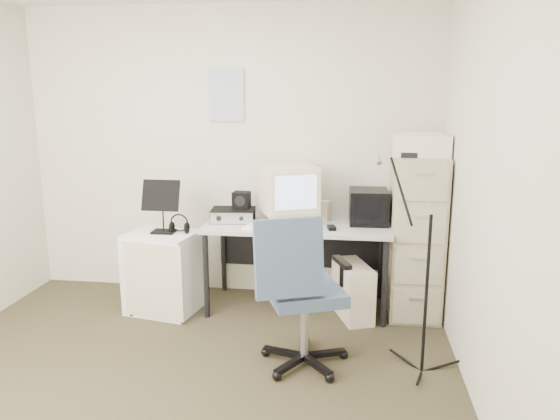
# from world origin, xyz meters

# --- Properties ---
(floor) EXTENTS (3.60, 3.60, 0.01)m
(floor) POSITION_xyz_m (0.00, 0.00, -0.01)
(floor) COLOR #322E1B
(floor) RESTS_ON ground
(wall_back) EXTENTS (3.60, 0.02, 2.50)m
(wall_back) POSITION_xyz_m (0.00, 1.80, 1.25)
(wall_back) COLOR beige
(wall_back) RESTS_ON ground
(wall_right) EXTENTS (0.02, 3.60, 2.50)m
(wall_right) POSITION_xyz_m (1.80, 0.00, 1.25)
(wall_right) COLOR beige
(wall_right) RESTS_ON ground
(wall_calendar) EXTENTS (0.30, 0.02, 0.44)m
(wall_calendar) POSITION_xyz_m (-0.02, 1.79, 1.75)
(wall_calendar) COLOR white
(wall_calendar) RESTS_ON wall_back
(filing_cabinet) EXTENTS (0.40, 0.60, 1.30)m
(filing_cabinet) POSITION_xyz_m (1.58, 1.48, 0.65)
(filing_cabinet) COLOR #BEB48E
(filing_cabinet) RESTS_ON floor
(printer) EXTENTS (0.45, 0.32, 0.17)m
(printer) POSITION_xyz_m (1.58, 1.43, 1.38)
(printer) COLOR beige
(printer) RESTS_ON filing_cabinet
(desk) EXTENTS (1.50, 0.70, 0.73)m
(desk) POSITION_xyz_m (0.63, 1.45, 0.36)
(desk) COLOR #B7B7B7
(desk) RESTS_ON floor
(crt_monitor) EXTENTS (0.56, 0.57, 0.47)m
(crt_monitor) POSITION_xyz_m (0.54, 1.49, 0.96)
(crt_monitor) COLOR beige
(crt_monitor) RESTS_ON desk
(crt_tv) EXTENTS (0.32, 0.34, 0.28)m
(crt_tv) POSITION_xyz_m (1.20, 1.53, 0.87)
(crt_tv) COLOR black
(crt_tv) RESTS_ON desk
(desk_speaker) EXTENTS (0.11, 0.11, 0.16)m
(desk_speaker) POSITION_xyz_m (0.84, 1.58, 0.81)
(desk_speaker) COLOR beige
(desk_speaker) RESTS_ON desk
(keyboard) EXTENTS (0.47, 0.29, 0.02)m
(keyboard) POSITION_xyz_m (0.56, 1.32, 0.74)
(keyboard) COLOR beige
(keyboard) RESTS_ON desk
(mouse) EXTENTS (0.08, 0.11, 0.03)m
(mouse) POSITION_xyz_m (0.91, 1.28, 0.74)
(mouse) COLOR black
(mouse) RESTS_ON desk
(radio_receiver) EXTENTS (0.38, 0.29, 0.10)m
(radio_receiver) POSITION_xyz_m (0.09, 1.46, 0.78)
(radio_receiver) COLOR black
(radio_receiver) RESTS_ON desk
(radio_speaker) EXTENTS (0.14, 0.13, 0.13)m
(radio_speaker) POSITION_xyz_m (0.15, 1.52, 0.90)
(radio_speaker) COLOR black
(radio_speaker) RESTS_ON radio_receiver
(papers) EXTENTS (0.32, 0.37, 0.02)m
(papers) POSITION_xyz_m (0.37, 1.30, 0.74)
(papers) COLOR white
(papers) RESTS_ON desk
(pc_tower) EXTENTS (0.36, 0.52, 0.44)m
(pc_tower) POSITION_xyz_m (1.09, 1.31, 0.22)
(pc_tower) COLOR beige
(pc_tower) RESTS_ON floor
(office_chair) EXTENTS (0.79, 0.79, 1.05)m
(office_chair) POSITION_xyz_m (0.78, 0.48, 0.52)
(office_chair) COLOR #455B73
(office_chair) RESTS_ON floor
(side_cart) EXTENTS (0.61, 0.52, 0.66)m
(side_cart) POSITION_xyz_m (-0.46, 1.23, 0.33)
(side_cart) COLOR white
(side_cart) RESTS_ON floor
(music_stand) EXTENTS (0.34, 0.24, 0.44)m
(music_stand) POSITION_xyz_m (-0.44, 1.25, 0.89)
(music_stand) COLOR black
(music_stand) RESTS_ON side_cart
(headphones) EXTENTS (0.22, 0.22, 0.03)m
(headphones) POSITION_xyz_m (-0.31, 1.27, 0.72)
(headphones) COLOR black
(headphones) RESTS_ON side_cart
(mic_stand) EXTENTS (0.02, 0.02, 1.38)m
(mic_stand) POSITION_xyz_m (1.55, 0.49, 0.69)
(mic_stand) COLOR black
(mic_stand) RESTS_ON floor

